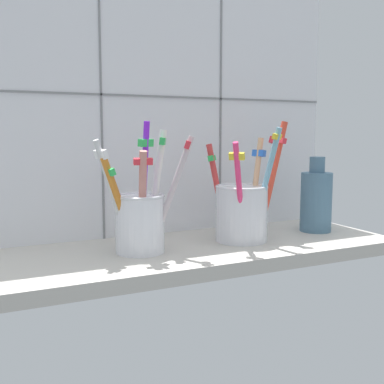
# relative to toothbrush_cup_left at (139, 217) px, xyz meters

# --- Properties ---
(counter_slab) EXTENTS (0.64, 0.22, 0.02)m
(counter_slab) POSITION_rel_toothbrush_cup_left_xyz_m (0.08, -0.00, -0.06)
(counter_slab) COLOR #BCB7AD
(counter_slab) RESTS_ON ground
(tile_wall_back) EXTENTS (0.64, 0.02, 0.45)m
(tile_wall_back) POSITION_rel_toothbrush_cup_left_xyz_m (0.08, 0.12, 0.15)
(tile_wall_back) COLOR white
(tile_wall_back) RESTS_ON ground
(toothbrush_cup_left) EXTENTS (0.14, 0.09, 0.19)m
(toothbrush_cup_left) POSITION_rel_toothbrush_cup_left_xyz_m (0.00, 0.00, 0.00)
(toothbrush_cup_left) COLOR white
(toothbrush_cup_left) RESTS_ON counter_slab
(toothbrush_cup_right) EXTENTS (0.13, 0.11, 0.19)m
(toothbrush_cup_right) POSITION_rel_toothbrush_cup_left_xyz_m (0.17, 0.00, 0.00)
(toothbrush_cup_right) COLOR silver
(toothbrush_cup_right) RESTS_ON counter_slab
(ceramic_vase) EXTENTS (0.05, 0.05, 0.13)m
(ceramic_vase) POSITION_rel_toothbrush_cup_left_xyz_m (0.32, 0.01, 0.00)
(ceramic_vase) COLOR slate
(ceramic_vase) RESTS_ON counter_slab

